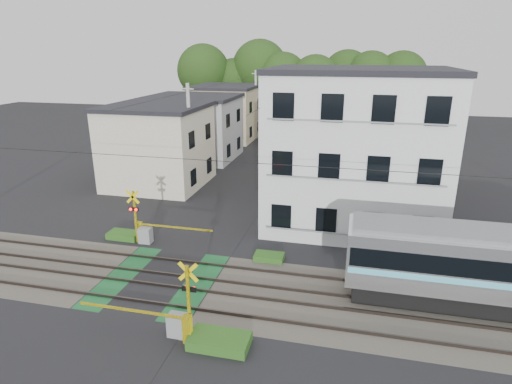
% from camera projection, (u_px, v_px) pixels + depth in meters
% --- Properties ---
extents(ground, '(120.00, 120.00, 0.00)m').
position_uv_depth(ground, '(159.00, 280.00, 19.99)').
color(ground, black).
extents(track_bed, '(120.00, 120.00, 0.14)m').
position_uv_depth(track_bed, '(159.00, 279.00, 19.98)').
color(track_bed, '#47423A').
rests_on(track_bed, ground).
extents(crossing_signal_near, '(4.74, 0.65, 3.09)m').
position_uv_depth(crossing_signal_near, '(179.00, 320.00, 15.83)').
color(crossing_signal_near, yellow).
rests_on(crossing_signal_near, ground).
extents(crossing_signal_far, '(4.74, 0.65, 3.09)m').
position_uv_depth(crossing_signal_far, '(144.00, 230.00, 23.70)').
color(crossing_signal_far, yellow).
rests_on(crossing_signal_far, ground).
extents(apartment_block, '(10.20, 8.36, 9.30)m').
position_uv_depth(apartment_block, '(355.00, 148.00, 25.43)').
color(apartment_block, silver).
rests_on(apartment_block, ground).
extents(houses_row, '(22.07, 31.35, 6.80)m').
position_uv_depth(houses_row, '(273.00, 123.00, 42.84)').
color(houses_row, beige).
rests_on(houses_row, ground).
extents(tree_hill, '(40.00, 13.21, 11.82)m').
position_uv_depth(tree_hill, '(297.00, 83.00, 63.22)').
color(tree_hill, '#223E14').
rests_on(tree_hill, ground).
extents(catenary, '(60.00, 5.04, 7.00)m').
position_uv_depth(catenary, '(288.00, 217.00, 17.55)').
color(catenary, '#2D2D33').
rests_on(catenary, ground).
extents(utility_poles, '(7.90, 42.00, 8.00)m').
position_uv_depth(utility_poles, '(253.00, 119.00, 40.17)').
color(utility_poles, '#A5A5A0').
rests_on(utility_poles, ground).
extents(pedestrian, '(0.67, 0.51, 1.63)m').
position_uv_depth(pedestrian, '(288.00, 139.00, 47.57)').
color(pedestrian, '#23242C').
rests_on(pedestrian, ground).
extents(weed_patches, '(10.25, 8.80, 0.40)m').
position_uv_depth(weed_patches, '(193.00, 282.00, 19.47)').
color(weed_patches, '#2D5E1E').
rests_on(weed_patches, ground).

